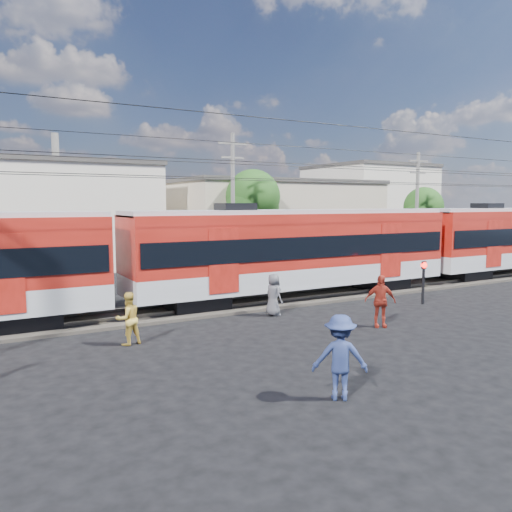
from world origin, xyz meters
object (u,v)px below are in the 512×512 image
object	(u,v)px
commuter_train	(301,248)
pedestrian_c	(340,357)
car_silver	(480,256)
crossing_signal	(424,274)

from	to	relation	value
commuter_train	pedestrian_c	size ratio (longest dim) A/B	25.61
pedestrian_c	car_silver	world-z (taller)	pedestrian_c
pedestrian_c	crossing_signal	world-z (taller)	pedestrian_c
car_silver	pedestrian_c	bearing A→B (deg)	108.85
car_silver	crossing_signal	xyz separation A→B (m)	(-14.49, -7.85, 0.66)
commuter_train	car_silver	distance (m)	18.98
crossing_signal	pedestrian_c	bearing A→B (deg)	-146.35
car_silver	crossing_signal	bearing A→B (deg)	106.63
commuter_train	crossing_signal	distance (m)	5.61
commuter_train	pedestrian_c	xyz separation A→B (m)	(-6.12, -10.53, -1.42)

